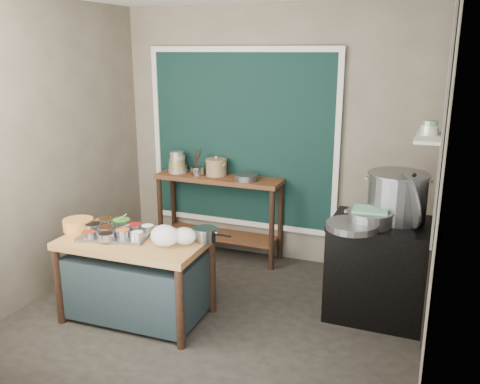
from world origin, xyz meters
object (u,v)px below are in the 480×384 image
at_px(utensil_cup, 198,171).
at_px(ceramic_crock, 216,168).
at_px(stove_block, 381,271).
at_px(saucepan, 205,234).
at_px(back_counter, 219,216).
at_px(yellow_basin, 78,225).
at_px(prep_table, 137,278).
at_px(condiment_tray, 117,234).
at_px(stock_pot, 397,197).
at_px(steamer, 370,218).

height_order(utensil_cup, ceramic_crock, ceramic_crock).
xyz_separation_m(stove_block, saucepan, (-1.41, -0.67, 0.38)).
bearing_deg(back_counter, yellow_basin, -113.44).
relative_size(prep_table, yellow_basin, 4.65).
distance_m(condiment_tray, ceramic_crock, 1.65).
distance_m(condiment_tray, saucepan, 0.80).
bearing_deg(stock_pot, steamer, -128.06).
xyz_separation_m(stove_block, utensil_cup, (-2.15, 0.70, 0.57)).
distance_m(condiment_tray, stock_pot, 2.48).
height_order(back_counter, steamer, steamer).
bearing_deg(back_counter, ceramic_crock, 141.40).
relative_size(back_counter, stove_block, 1.61).
height_order(saucepan, utensil_cup, utensil_cup).
distance_m(back_counter, yellow_basin, 1.76).
bearing_deg(ceramic_crock, stock_pot, -17.93).
bearing_deg(yellow_basin, stock_pot, 19.95).
bearing_deg(yellow_basin, utensil_cup, 74.49).
relative_size(stove_block, saucepan, 4.33).
bearing_deg(saucepan, condiment_tray, -166.94).
relative_size(yellow_basin, saucepan, 1.29).
bearing_deg(saucepan, stove_block, 25.45).
bearing_deg(yellow_basin, steamer, 16.26).
bearing_deg(back_counter, saucepan, -70.66).
xyz_separation_m(stock_pot, steamer, (-0.19, -0.25, -0.15)).
xyz_separation_m(ceramic_crock, stock_pot, (2.02, -0.65, 0.06)).
bearing_deg(stock_pot, saucepan, -152.28).
bearing_deg(prep_table, saucepan, 15.72).
height_order(prep_table, condiment_tray, condiment_tray).
height_order(condiment_tray, utensil_cup, utensil_cup).
relative_size(ceramic_crock, stock_pot, 0.47).
bearing_deg(steamer, yellow_basin, -163.74).
xyz_separation_m(saucepan, ceramic_crock, (-0.54, 1.43, 0.23)).
xyz_separation_m(prep_table, back_counter, (0.10, 1.58, 0.10)).
distance_m(prep_table, steamer, 2.09).
height_order(prep_table, utensil_cup, utensil_cup).
height_order(back_counter, saucepan, back_counter).
bearing_deg(saucepan, yellow_basin, -170.88).
bearing_deg(back_counter, condiment_tray, -100.27).
height_order(prep_table, stove_block, stove_block).
relative_size(utensil_cup, steamer, 0.40).
bearing_deg(saucepan, prep_table, -162.58).
distance_m(saucepan, utensil_cup, 1.57).
distance_m(yellow_basin, utensil_cup, 1.63).
xyz_separation_m(condiment_tray, steamer, (2.07, 0.71, 0.18)).
distance_m(back_counter, steamer, 2.03).
xyz_separation_m(stove_block, steamer, (-0.12, -0.13, 0.52)).
height_order(condiment_tray, steamer, steamer).
relative_size(prep_table, stove_block, 1.39).
bearing_deg(back_counter, utensil_cup, -174.34).
distance_m(saucepan, stock_pot, 1.70).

